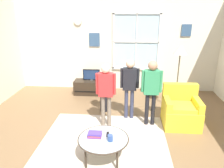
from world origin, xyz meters
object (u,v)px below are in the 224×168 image
(coffee_table, at_px, (103,139))
(person_blue_shirt, at_px, (103,86))
(person_green_shirt, at_px, (151,86))
(television, at_px, (91,75))
(book_stack, at_px, (95,134))
(armchair, at_px, (181,111))
(floor_lamp, at_px, (180,56))
(person_red_shirt, at_px, (106,88))
(cup, at_px, (110,138))
(potted_plant_by_window, at_px, (152,82))
(person_black_shirt, at_px, (130,83))
(remote_near_books, at_px, (108,134))
(tv_stand, at_px, (92,87))

(coffee_table, height_order, person_blue_shirt, person_blue_shirt)
(person_green_shirt, bearing_deg, television, 132.94)
(television, distance_m, book_stack, 2.96)
(armchair, relative_size, coffee_table, 1.01)
(book_stack, height_order, floor_lamp, floor_lamp)
(coffee_table, bearing_deg, television, 103.35)
(book_stack, height_order, person_red_shirt, person_red_shirt)
(television, relative_size, cup, 4.74)
(person_green_shirt, height_order, potted_plant_by_window, person_green_shirt)
(armchair, relative_size, person_black_shirt, 0.62)
(television, bearing_deg, remote_near_books, -74.89)
(coffee_table, bearing_deg, remote_near_books, 57.65)
(person_green_shirt, relative_size, potted_plant_by_window, 2.01)
(person_green_shirt, height_order, person_black_shirt, person_green_shirt)
(cup, relative_size, potted_plant_by_window, 0.15)
(television, xyz_separation_m, book_stack, (0.55, -2.90, -0.17))
(person_red_shirt, bearing_deg, coffee_table, -86.47)
(tv_stand, bearing_deg, remote_near_books, -74.91)
(person_blue_shirt, bearing_deg, cup, -79.98)
(cup, bearing_deg, television, 105.32)
(remote_near_books, bearing_deg, person_green_shirt, 54.47)
(person_blue_shirt, bearing_deg, coffee_table, -83.55)
(remote_near_books, height_order, person_red_shirt, person_red_shirt)
(cup, distance_m, person_blue_shirt, 1.90)
(armchair, bearing_deg, book_stack, -143.44)
(television, xyz_separation_m, remote_near_books, (0.77, -2.84, -0.19))
(book_stack, bearing_deg, potted_plant_by_window, 67.48)
(remote_near_books, bearing_deg, floor_lamp, 51.07)
(television, xyz_separation_m, person_blue_shirt, (0.50, -1.15, 0.09))
(person_blue_shirt, distance_m, person_black_shirt, 0.71)
(coffee_table, distance_m, person_red_shirt, 1.22)
(coffee_table, distance_m, remote_near_books, 0.13)
(television, height_order, person_red_shirt, person_red_shirt)
(cup, distance_m, remote_near_books, 0.18)
(person_blue_shirt, height_order, floor_lamp, floor_lamp)
(armchair, height_order, potted_plant_by_window, armchair)
(book_stack, xyz_separation_m, cup, (0.27, -0.11, 0.02))
(tv_stand, xyz_separation_m, floor_lamp, (2.27, -0.98, 1.19))
(tv_stand, xyz_separation_m, remote_near_books, (0.77, -2.84, 0.21))
(cup, distance_m, floor_lamp, 2.67)
(remote_near_books, bearing_deg, coffee_table, -122.35)
(television, height_order, floor_lamp, floor_lamp)
(cup, xyz_separation_m, floor_lamp, (1.45, 2.03, 0.94))
(potted_plant_by_window, distance_m, floor_lamp, 1.56)
(coffee_table, bearing_deg, person_black_shirt, 74.39)
(person_green_shirt, xyz_separation_m, floor_lamp, (0.69, 0.72, 0.49))
(book_stack, xyz_separation_m, person_blue_shirt, (-0.06, 1.74, 0.25))
(tv_stand, height_order, coffee_table, tv_stand)
(cup, distance_m, person_red_shirt, 1.27)
(tv_stand, distance_m, person_blue_shirt, 1.35)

